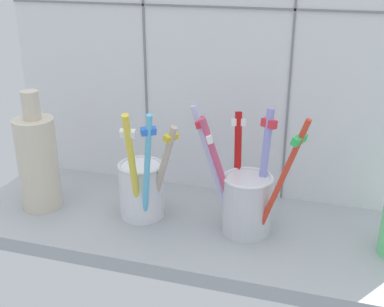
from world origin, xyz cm
name	(u,v)px	position (x,y,z in cm)	size (l,w,h in cm)	color
counter_slab	(193,229)	(0.00, 0.00, 1.00)	(64.00, 22.00, 2.00)	#9EA3A8
tile_wall_back	(217,57)	(0.00, 12.00, 22.50)	(64.00, 2.20, 45.00)	white
toothbrush_cup_left	(141,187)	(-7.15, -0.63, 6.61)	(9.42, 10.43, 17.23)	white
toothbrush_cup_right	(246,198)	(7.27, -0.20, 6.94)	(15.23, 9.36, 17.55)	silver
ceramic_vase	(38,161)	(-22.36, -1.71, 9.10)	(5.67, 5.67, 17.27)	beige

